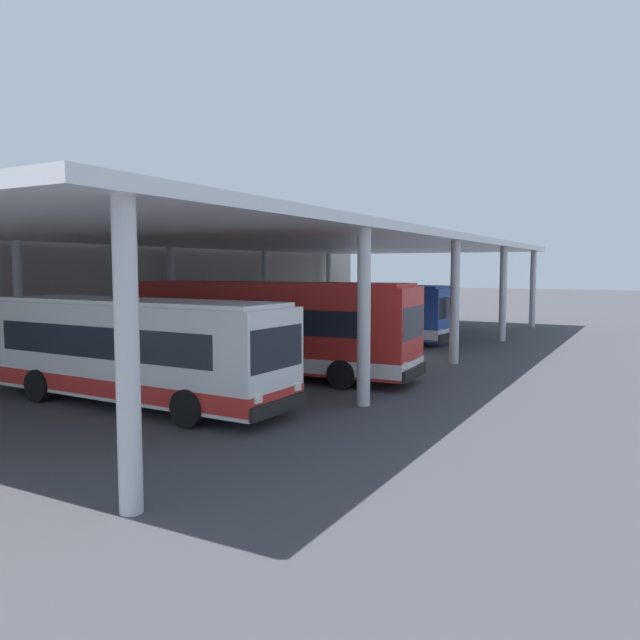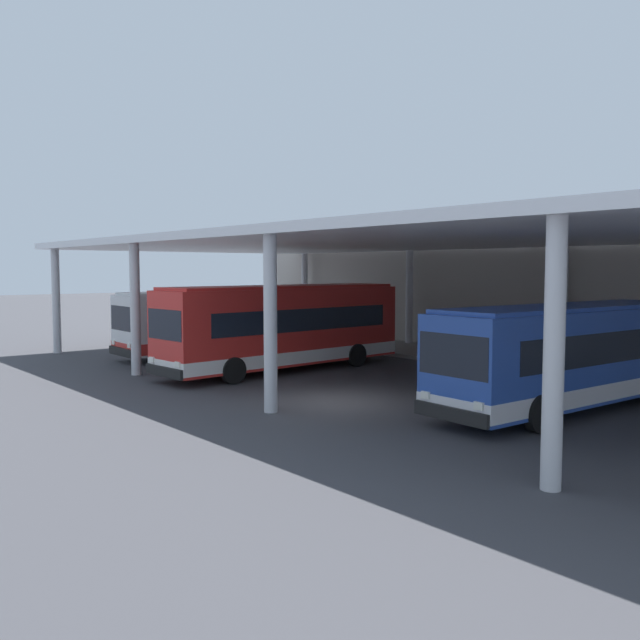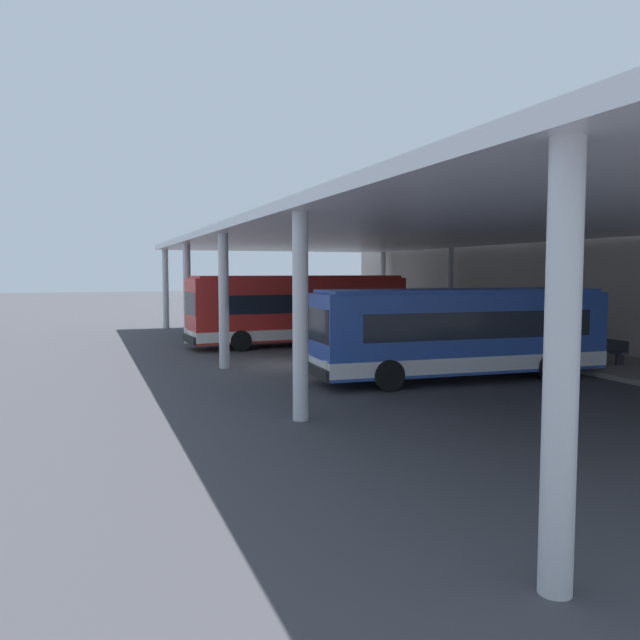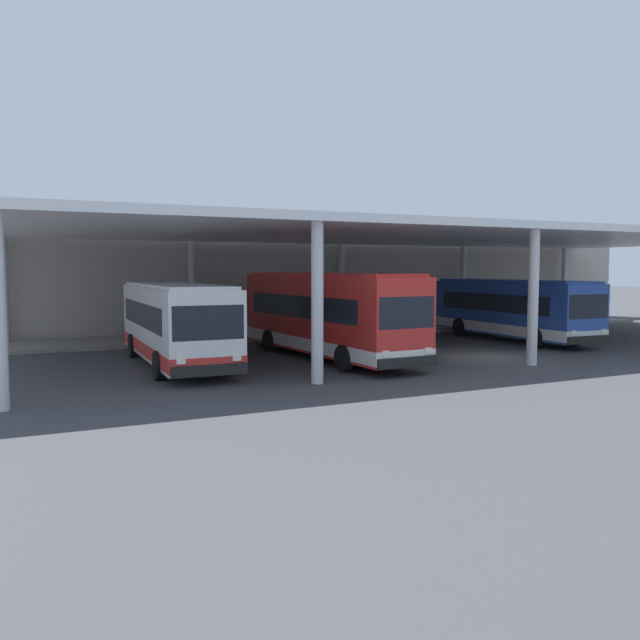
% 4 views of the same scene
% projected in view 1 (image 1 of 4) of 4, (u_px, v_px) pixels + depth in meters
% --- Properties ---
extents(ground_plane, '(200.00, 200.00, 0.00)m').
position_uv_depth(ground_plane, '(399.00, 359.00, 27.66)').
color(ground_plane, '#3D3D42').
extents(platform_kerb, '(42.00, 4.50, 0.18)m').
position_uv_depth(platform_kerb, '(197.00, 342.00, 33.31)').
color(platform_kerb, gray).
rests_on(platform_kerb, ground).
extents(station_building_facade, '(48.00, 1.60, 7.22)m').
position_uv_depth(station_building_facade, '(151.00, 277.00, 34.58)').
color(station_building_facade, '#ADA399').
rests_on(station_building_facade, ground).
extents(canopy_shelter, '(40.00, 17.00, 5.55)m').
position_uv_depth(canopy_shelter, '(295.00, 243.00, 29.86)').
color(canopy_shelter, silver).
rests_on(canopy_shelter, ground).
extents(bus_nearest_bay, '(2.91, 10.59, 3.17)m').
position_uv_depth(bus_nearest_bay, '(134.00, 350.00, 18.34)').
color(bus_nearest_bay, white).
rests_on(bus_nearest_bay, ground).
extents(bus_second_bay, '(3.15, 11.45, 3.57)m').
position_uv_depth(bus_second_bay, '(271.00, 328.00, 23.29)').
color(bus_second_bay, red).
rests_on(bus_second_bay, ground).
extents(bus_middle_bay, '(3.06, 10.63, 3.17)m').
position_uv_depth(bus_middle_bay, '(358.00, 311.00, 34.53)').
color(bus_middle_bay, '#284CA8').
rests_on(bus_middle_bay, ground).
extents(bench_waiting, '(1.80, 0.45, 0.92)m').
position_uv_depth(bench_waiting, '(249.00, 324.00, 37.65)').
color(bench_waiting, '#383D47').
rests_on(bench_waiting, platform_kerb).
extents(trash_bin, '(0.52, 0.52, 0.98)m').
position_uv_depth(trash_bin, '(222.00, 327.00, 35.77)').
color(trash_bin, maroon).
rests_on(trash_bin, platform_kerb).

